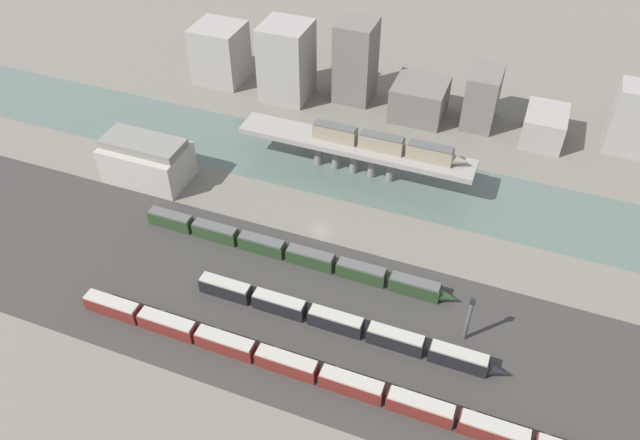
{
  "coord_description": "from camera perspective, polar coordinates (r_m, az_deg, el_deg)",
  "views": [
    {
      "loc": [
        36.99,
        -96.79,
        96.84
      ],
      "look_at": [
        0.0,
        -0.12,
        3.37
      ],
      "focal_mm": 35.0,
      "sensor_mm": 36.0,
      "label": 1
    }
  ],
  "objects": [
    {
      "name": "city_block_far_right",
      "position": [
        178.51,
        14.61,
        10.76
      ],
      "size": [
        8.39,
        12.59,
        15.67
      ],
      "primitive_type": "cube",
      "color": "#605B56",
      "rests_on": "ground"
    },
    {
      "name": "bridge",
      "position": [
        154.87,
        3.18,
        6.52
      ],
      "size": [
        59.39,
        8.27,
        8.44
      ],
      "color": "gray",
      "rests_on": "ground"
    },
    {
      "name": "train_yard_far",
      "position": [
        134.3,
        -2.65,
        -3.03
      ],
      "size": [
        71.19,
        2.75,
        3.65
      ],
      "color": "#23381E",
      "rests_on": "ground"
    },
    {
      "name": "train_yard_mid",
      "position": [
        121.49,
        2.04,
        -9.42
      ],
      "size": [
        62.33,
        2.8,
        3.68
      ],
      "color": "black",
      "rests_on": "ground"
    },
    {
      "name": "city_block_left",
      "position": [
        184.37,
        -3.07,
        14.3
      ],
      "size": [
        13.31,
        13.32,
        22.13
      ],
      "primitive_type": "cube",
      "color": "gray",
      "rests_on": "ground"
    },
    {
      "name": "city_block_tall",
      "position": [
        178.08,
        19.82,
        8.09
      ],
      "size": [
        10.69,
        13.97,
        8.54
      ],
      "primitive_type": "cube",
      "color": "gray",
      "rests_on": "ground"
    },
    {
      "name": "city_block_center",
      "position": [
        183.22,
        3.28,
        14.32
      ],
      "size": [
        10.6,
        11.12,
        23.37
      ],
      "primitive_type": "cube",
      "color": "#605B56",
      "rests_on": "ground"
    },
    {
      "name": "ground_plane",
      "position": [
        141.83,
        0.02,
        -0.98
      ],
      "size": [
        400.0,
        400.0,
        0.0
      ],
      "primitive_type": "plane",
      "color": "#666056"
    },
    {
      "name": "signal_tower",
      "position": [
        120.21,
        13.42,
        -8.8
      ],
      "size": [
        1.0,
        0.78,
        11.34
      ],
      "color": "#4C4C51",
      "rests_on": "ground"
    },
    {
      "name": "city_block_right",
      "position": [
        179.68,
        9.07,
        10.82
      ],
      "size": [
        14.48,
        14.26,
        10.18
      ],
      "primitive_type": "cube",
      "color": "#605B56",
      "rests_on": "ground"
    },
    {
      "name": "railbed_yard",
      "position": [
        126.67,
        -3.9,
        -7.92
      ],
      "size": [
        280.0,
        42.0,
        0.01
      ],
      "primitive_type": "cube",
      "color": "#33302D",
      "rests_on": "ground"
    },
    {
      "name": "train_yard_near",
      "position": [
        114.43,
        0.57,
        -14.11
      ],
      "size": [
        102.94,
        2.91,
        3.6
      ],
      "color": "#5B1E19",
      "rests_on": "ground"
    },
    {
      "name": "river_water",
      "position": [
        158.99,
        3.09,
        4.49
      ],
      "size": [
        320.0,
        23.88,
        0.01
      ],
      "primitive_type": "cube",
      "color": "#4C5B56",
      "rests_on": "ground"
    },
    {
      "name": "city_block_far_left",
      "position": [
        196.4,
        -9.11,
        14.85
      ],
      "size": [
        14.09,
        13.52,
        17.17
      ],
      "primitive_type": "cube",
      "color": "gray",
      "rests_on": "ground"
    },
    {
      "name": "warehouse_building",
      "position": [
        159.37,
        -15.56,
        5.32
      ],
      "size": [
        20.35,
        12.38,
        11.27
      ],
      "color": "#9E998E",
      "rests_on": "ground"
    },
    {
      "name": "train_on_bridge",
      "position": [
        151.13,
        6.1,
        6.95
      ],
      "size": [
        38.46,
        3.08,
        4.09
      ],
      "color": "gray",
      "rests_on": "bridge"
    }
  ]
}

